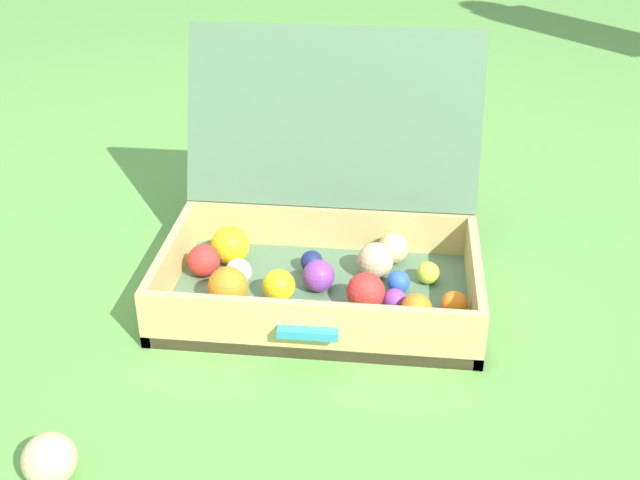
# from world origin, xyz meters

# --- Properties ---
(ground_plane) EXTENTS (16.00, 16.00, 0.00)m
(ground_plane) POSITION_xyz_m (0.00, 0.00, 0.00)
(ground_plane) COLOR #569342
(open_suitcase) EXTENTS (0.64, 0.55, 0.49)m
(open_suitcase) POSITION_xyz_m (0.09, 0.11, 0.11)
(open_suitcase) COLOR #4C7051
(open_suitcase) RESTS_ON ground
(stray_ball_on_grass) EXTENTS (0.08, 0.08, 0.08)m
(stray_ball_on_grass) POSITION_xyz_m (-0.25, -0.49, 0.04)
(stray_ball_on_grass) COLOR #D1B784
(stray_ball_on_grass) RESTS_ON ground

